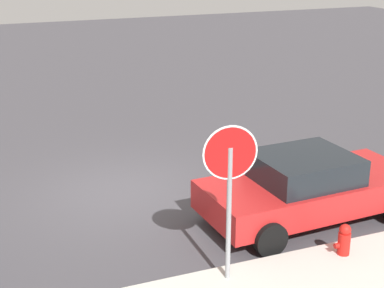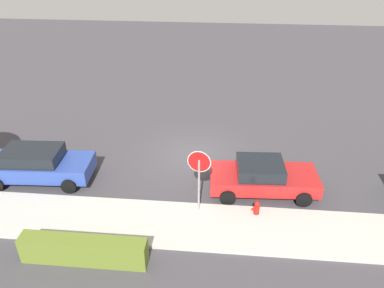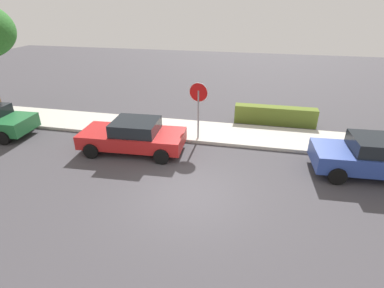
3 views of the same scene
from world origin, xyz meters
The scene contains 4 objects.
ground_plane centered at (0.00, 0.00, 0.00)m, with size 60.00×60.00×0.00m, color #423F44.
stop_sign centered at (-0.55, 4.28, 1.92)m, with size 0.87×0.15×2.76m.
parked_car_red centered at (-3.07, 2.68, 0.71)m, with size 4.50×2.27×1.40m.
fire_hydrant centered at (-2.76, 4.34, 0.36)m, with size 0.30×0.22×0.72m.
Camera 1 is at (3.12, 11.84, 5.38)m, focal length 55.00 mm.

